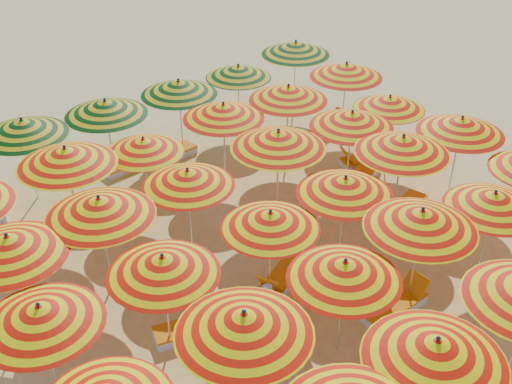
# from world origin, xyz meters

# --- Properties ---
(ground) EXTENTS (120.00, 120.00, 0.00)m
(ground) POSITION_xyz_m (0.00, 0.00, 0.00)
(ground) COLOR #F3D26C
(ground) RESTS_ON ground
(umbrella_2) EXTENTS (3.18, 3.18, 2.65)m
(umbrella_2) POSITION_xyz_m (-1.42, -6.13, 2.33)
(umbrella_2) COLOR silver
(umbrella_2) RESTS_ON ground
(umbrella_7) EXTENTS (3.04, 3.04, 2.67)m
(umbrella_7) POSITION_xyz_m (-3.56, -3.66, 2.35)
(umbrella_7) COLOR silver
(umbrella_7) RESTS_ON ground
(umbrella_8) EXTENTS (2.51, 2.51, 2.48)m
(umbrella_8) POSITION_xyz_m (-0.99, -3.58, 2.18)
(umbrella_8) COLOR silver
(umbrella_8) RESTS_ON ground
(umbrella_9) EXTENTS (3.21, 3.21, 2.67)m
(umbrella_9) POSITION_xyz_m (1.39, -3.52, 2.35)
(umbrella_9) COLOR silver
(umbrella_9) RESTS_ON ground
(umbrella_10) EXTENTS (2.38, 2.38, 2.45)m
(umbrella_10) POSITION_xyz_m (3.55, -3.90, 2.15)
(umbrella_10) COLOR silver
(umbrella_10) RESTS_ON ground
(umbrella_12) EXTENTS (2.70, 2.70, 2.48)m
(umbrella_12) POSITION_xyz_m (-6.22, -1.05, 2.18)
(umbrella_12) COLOR silver
(umbrella_12) RESTS_ON ground
(umbrella_13) EXTENTS (2.63, 2.63, 2.48)m
(umbrella_13) POSITION_xyz_m (-3.73, -1.21, 2.18)
(umbrella_13) COLOR silver
(umbrella_13) RESTS_ON ground
(umbrella_14) EXTENTS (2.31, 2.31, 2.41)m
(umbrella_14) POSITION_xyz_m (-0.99, -1.27, 2.12)
(umbrella_14) COLOR silver
(umbrella_14) RESTS_ON ground
(umbrella_15) EXTENTS (2.52, 2.52, 2.50)m
(umbrella_15) POSITION_xyz_m (1.26, -1.35, 2.20)
(umbrella_15) COLOR silver
(umbrella_15) RESTS_ON ground
(umbrella_16) EXTENTS (2.70, 2.70, 2.68)m
(umbrella_16) POSITION_xyz_m (3.69, -1.01, 2.36)
(umbrella_16) COLOR silver
(umbrella_16) RESTS_ON ground
(umbrella_17) EXTENTS (2.71, 2.71, 2.61)m
(umbrella_17) POSITION_xyz_m (5.93, -1.20, 2.30)
(umbrella_17) COLOR silver
(umbrella_17) RESTS_ON ground
(umbrella_18) EXTENTS (2.76, 2.76, 2.60)m
(umbrella_18) POSITION_xyz_m (-5.94, 1.21, 2.29)
(umbrella_18) COLOR silver
(umbrella_18) RESTS_ON ground
(umbrella_19) EXTENTS (3.31, 3.31, 2.65)m
(umbrella_19) POSITION_xyz_m (-3.84, 1.28, 2.33)
(umbrella_19) COLOR silver
(umbrella_19) RESTS_ON ground
(umbrella_20) EXTENTS (2.49, 2.49, 2.46)m
(umbrella_20) POSITION_xyz_m (-1.46, 1.35, 2.16)
(umbrella_20) COLOR silver
(umbrella_20) RESTS_ON ground
(umbrella_21) EXTENTS (2.70, 2.70, 2.72)m
(umbrella_21) POSITION_xyz_m (1.29, 1.18, 2.40)
(umbrella_21) COLOR silver
(umbrella_21) RESTS_ON ground
(umbrella_22) EXTENTS (2.86, 2.86, 2.57)m
(umbrella_22) POSITION_xyz_m (3.89, 1.02, 2.26)
(umbrella_22) COLOR silver
(umbrella_22) RESTS_ON ground
(umbrella_23) EXTENTS (2.76, 2.76, 2.34)m
(umbrella_23) POSITION_xyz_m (5.93, 1.39, 2.06)
(umbrella_23) COLOR silver
(umbrella_23) RESTS_ON ground
(umbrella_25) EXTENTS (2.88, 2.88, 2.71)m
(umbrella_25) POSITION_xyz_m (-3.49, 3.82, 2.39)
(umbrella_25) COLOR silver
(umbrella_25) RESTS_ON ground
(umbrella_26) EXTENTS (2.45, 2.45, 2.34)m
(umbrella_26) POSITION_xyz_m (-1.38, 3.66, 2.06)
(umbrella_26) COLOR silver
(umbrella_26) RESTS_ON ground
(umbrella_27) EXTENTS (3.12, 3.12, 2.56)m
(umbrella_27) POSITION_xyz_m (1.35, 3.73, 2.26)
(umbrella_27) COLOR silver
(umbrella_27) RESTS_ON ground
(umbrella_28) EXTENTS (2.75, 2.75, 2.62)m
(umbrella_28) POSITION_xyz_m (3.61, 3.45, 2.31)
(umbrella_28) COLOR silver
(umbrella_28) RESTS_ON ground
(umbrella_29) EXTENTS (2.67, 2.67, 2.59)m
(umbrella_29) POSITION_xyz_m (6.39, 3.72, 2.28)
(umbrella_29) COLOR silver
(umbrella_29) RESTS_ON ground
(umbrella_31) EXTENTS (3.21, 3.21, 2.62)m
(umbrella_31) POSITION_xyz_m (-3.68, 6.25, 2.30)
(umbrella_31) COLOR silver
(umbrella_31) RESTS_ON ground
(umbrella_32) EXTENTS (2.46, 2.46, 2.61)m
(umbrella_32) POSITION_xyz_m (-1.27, 6.02, 2.29)
(umbrella_32) COLOR silver
(umbrella_32) RESTS_ON ground
(umbrella_33) EXTENTS (3.04, 3.04, 2.57)m
(umbrella_33) POSITION_xyz_m (1.25, 5.99, 2.26)
(umbrella_33) COLOR silver
(umbrella_33) RESTS_ON ground
(umbrella_34) EXTENTS (2.63, 2.63, 2.39)m
(umbrella_34) POSITION_xyz_m (3.77, 6.23, 2.10)
(umbrella_34) COLOR silver
(umbrella_34) RESTS_ON ground
(umbrella_35) EXTENTS (2.99, 2.99, 2.68)m
(umbrella_35) POSITION_xyz_m (6.33, 6.21, 2.36)
(umbrella_35) COLOR silver
(umbrella_35) RESTS_ON ground
(lounger_4) EXTENTS (1.75, 0.63, 0.69)m
(lounger_4) POSITION_xyz_m (0.89, -3.57, 0.15)
(lounger_4) COLOR white
(lounger_4) RESTS_ON ground
(lounger_5) EXTENTS (1.83, 1.05, 0.69)m
(lounger_5) POSITION_xyz_m (-3.14, -1.26, 0.15)
(lounger_5) COLOR white
(lounger_5) RESTS_ON ground
(lounger_6) EXTENTS (1.82, 1.20, 0.69)m
(lounger_6) POSITION_xyz_m (-0.48, -1.16, 0.15)
(lounger_6) COLOR white
(lounger_6) RESTS_ON ground
(lounger_7) EXTENTS (1.82, 1.00, 0.69)m
(lounger_7) POSITION_xyz_m (4.19, -1.02, 0.15)
(lounger_7) COLOR white
(lounger_7) RESTS_ON ground
(lounger_8) EXTENTS (1.82, 1.20, 0.69)m
(lounger_8) POSITION_xyz_m (4.49, 0.96, 0.15)
(lounger_8) COLOR white
(lounger_8) RESTS_ON ground
(lounger_9) EXTENTS (1.83, 1.13, 0.69)m
(lounger_9) POSITION_xyz_m (5.34, 1.58, 0.15)
(lounger_9) COLOR white
(lounger_9) RESTS_ON ground
(lounger_10) EXTENTS (1.81, 0.89, 0.69)m
(lounger_10) POSITION_xyz_m (-2.99, 4.00, 0.15)
(lounger_10) COLOR white
(lounger_10) RESTS_ON ground
(lounger_11) EXTENTS (1.78, 0.75, 0.69)m
(lounger_11) POSITION_xyz_m (5.89, 3.92, 0.15)
(lounger_11) COLOR white
(lounger_11) RESTS_ON ground
(lounger_13) EXTENTS (1.77, 0.72, 0.69)m
(lounger_13) POSITION_xyz_m (-0.67, 6.11, 0.15)
(lounger_13) COLOR white
(lounger_13) RESTS_ON ground
(lounger_14) EXTENTS (1.79, 0.79, 0.69)m
(lounger_14) POSITION_xyz_m (0.65, 5.79, 0.15)
(lounger_14) COLOR white
(lounger_14) RESTS_ON ground
(beachgoer_a) EXTENTS (0.51, 0.65, 1.56)m
(beachgoer_a) POSITION_xyz_m (-2.06, -2.42, 0.78)
(beachgoer_a) COLOR tan
(beachgoer_a) RESTS_ON ground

